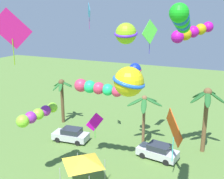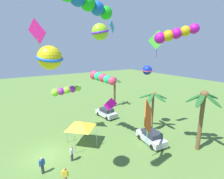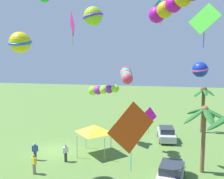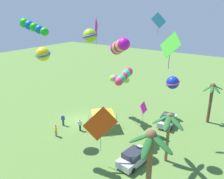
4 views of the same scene
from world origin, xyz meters
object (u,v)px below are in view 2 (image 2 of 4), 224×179
(palm_tree_1, at_px, (203,107))
(kite_diamond_4, at_px, (37,32))
(spectator_2, at_px, (65,176))
(kite_ball_8, at_px, (147,70))
(parked_car_0, at_px, (106,112))
(kite_ball_7, at_px, (100,32))
(palm_tree_0, at_px, (153,100))
(spectator_1, at_px, (42,165))
(kite_diamond_11, at_px, (110,105))
(parked_car_1, at_px, (151,137))
(kite_ball_3, at_px, (50,58))
(palm_tree_2, at_px, (115,85))
(kite_diamond_1, at_px, (157,40))
(kite_tube_10, at_px, (65,90))
(kite_tube_0, at_px, (102,78))
(kite_tube_5, at_px, (174,34))
(festival_tent, at_px, (81,125))
(spectator_0, at_px, (72,153))
(kite_tube_9, at_px, (85,2))
(kite_diamond_6, at_px, (148,117))

(palm_tree_1, xyz_separation_m, kite_diamond_4, (-10.93, -13.55, 7.64))
(spectator_2, distance_m, kite_ball_8, 15.19)
(parked_car_0, relative_size, kite_ball_7, 2.10)
(palm_tree_0, height_order, kite_ball_8, kite_ball_8)
(parked_car_0, xyz_separation_m, spectator_1, (8.09, -11.48, 0.06))
(palm_tree_0, distance_m, kite_diamond_11, 5.74)
(palm_tree_0, distance_m, parked_car_1, 4.89)
(palm_tree_1, relative_size, kite_ball_3, 3.45)
(palm_tree_2, bearing_deg, parked_car_1, -16.28)
(kite_ball_8, bearing_deg, kite_diamond_1, -0.76)
(spectator_2, distance_m, kite_tube_10, 10.79)
(spectator_2, height_order, kite_tube_0, kite_tube_0)
(kite_diamond_1, xyz_separation_m, kite_ball_8, (-1.44, 0.02, -3.70))
(palm_tree_0, distance_m, kite_ball_3, 15.17)
(palm_tree_2, relative_size, kite_tube_5, 1.89)
(parked_car_0, distance_m, kite_diamond_4, 15.62)
(parked_car_0, distance_m, festival_tent, 8.85)
(spectator_0, relative_size, kite_tube_10, 0.44)
(spectator_2, bearing_deg, kite_tube_9, 24.83)
(festival_tent, xyz_separation_m, kite_ball_8, (0.88, 9.12, 5.71))
(spectator_2, bearing_deg, parked_car_0, 135.93)
(palm_tree_2, relative_size, kite_diamond_6, 1.22)
(kite_diamond_1, height_order, kite_diamond_4, kite_diamond_4)
(kite_diamond_6, bearing_deg, kite_ball_3, -95.35)
(parked_car_1, distance_m, kite_ball_8, 8.40)
(kite_diamond_1, relative_size, kite_diamond_4, 0.89)
(kite_ball_3, distance_m, kite_diamond_11, 13.18)
(festival_tent, height_order, kite_tube_10, kite_tube_10)
(spectator_2, bearing_deg, kite_ball_3, -55.82)
(spectator_2, height_order, kite_diamond_6, kite_diamond_6)
(kite_diamond_6, height_order, kite_diamond_11, kite_diamond_6)
(palm_tree_0, distance_m, palm_tree_1, 6.15)
(kite_tube_0, distance_m, kite_ball_8, 6.29)
(parked_car_1, height_order, kite_diamond_6, kite_diamond_6)
(kite_tube_10, height_order, kite_diamond_11, kite_tube_10)
(kite_tube_9, height_order, kite_diamond_11, kite_tube_9)
(festival_tent, distance_m, kite_diamond_11, 5.32)
(parked_car_1, xyz_separation_m, kite_diamond_6, (1.94, -2.70, 3.76))
(palm_tree_2, distance_m, kite_tube_9, 23.49)
(palm_tree_0, xyz_separation_m, kite_tube_10, (-5.96, -9.77, 1.41))
(kite_tube_0, relative_size, kite_tube_9, 1.23)
(spectator_1, relative_size, kite_tube_0, 0.39)
(kite_tube_0, height_order, kite_diamond_6, kite_tube_0)
(parked_car_0, xyz_separation_m, festival_tent, (5.53, -6.69, 1.72))
(kite_diamond_6, bearing_deg, kite_tube_0, -168.17)
(spectator_1, height_order, kite_diamond_1, kite_diamond_1)
(kite_tube_10, bearing_deg, kite_ball_7, 9.23)
(parked_car_0, height_order, kite_ball_3, kite_ball_3)
(kite_diamond_1, relative_size, kite_ball_7, 1.67)
(kite_diamond_11, bearing_deg, kite_diamond_1, 46.71)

